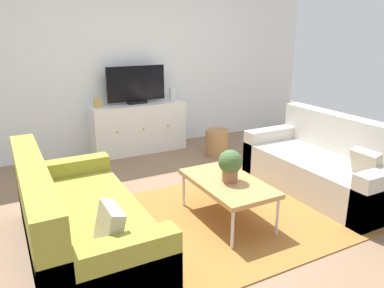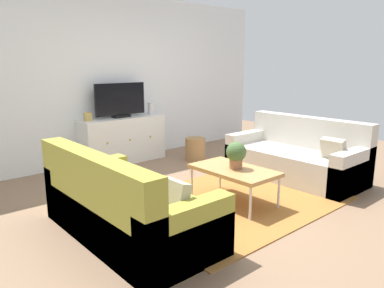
# 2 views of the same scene
# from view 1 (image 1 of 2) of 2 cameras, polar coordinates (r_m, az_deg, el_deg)

# --- Properties ---
(ground_plane) EXTENTS (10.00, 10.00, 0.00)m
(ground_plane) POSITION_cam_1_polar(r_m,az_deg,el_deg) (3.91, 3.84, -10.32)
(ground_plane) COLOR #84664C
(wall_back) EXTENTS (6.40, 0.12, 2.70)m
(wall_back) POSITION_cam_1_polar(r_m,az_deg,el_deg) (5.80, -9.54, 12.55)
(wall_back) COLOR white
(wall_back) RESTS_ON ground_plane
(area_rug) EXTENTS (2.50, 1.90, 0.01)m
(area_rug) POSITION_cam_1_polar(r_m,az_deg,el_deg) (3.79, 5.05, -11.16)
(area_rug) COLOR #9E662D
(area_rug) RESTS_ON ground_plane
(couch_left_side) EXTENTS (0.89, 1.86, 0.84)m
(couch_left_side) POSITION_cam_1_polar(r_m,az_deg,el_deg) (3.24, -17.77, -11.88)
(couch_left_side) COLOR olive
(couch_left_side) RESTS_ON ground_plane
(couch_right_side) EXTENTS (0.89, 1.86, 0.84)m
(couch_right_side) POSITION_cam_1_polar(r_m,az_deg,el_deg) (4.60, 20.13, -3.29)
(couch_right_side) COLOR beige
(couch_right_side) RESTS_ON ground_plane
(coffee_table) EXTENTS (0.57, 0.99, 0.42)m
(coffee_table) POSITION_cam_1_polar(r_m,az_deg,el_deg) (3.59, 5.49, -6.10)
(coffee_table) COLOR #B7844C
(coffee_table) RESTS_ON ground_plane
(potted_plant) EXTENTS (0.23, 0.23, 0.31)m
(potted_plant) POSITION_cam_1_polar(r_m,az_deg,el_deg) (3.51, 5.90, -3.10)
(potted_plant) COLOR #936042
(potted_plant) RESTS_ON coffee_table
(tv_console) EXTENTS (1.41, 0.47, 0.74)m
(tv_console) POSITION_cam_1_polar(r_m,az_deg,el_deg) (5.70, -8.24, 2.52)
(tv_console) COLOR white
(tv_console) RESTS_ON ground_plane
(flat_screen_tv) EXTENTS (0.88, 0.16, 0.55)m
(flat_screen_tv) POSITION_cam_1_polar(r_m,az_deg,el_deg) (5.59, -8.60, 8.96)
(flat_screen_tv) COLOR black
(flat_screen_tv) RESTS_ON tv_console
(glass_vase) EXTENTS (0.11, 0.11, 0.20)m
(glass_vase) POSITION_cam_1_polar(r_m,az_deg,el_deg) (5.82, -2.98, 7.73)
(glass_vase) COLOR silver
(glass_vase) RESTS_ON tv_console
(mantel_clock) EXTENTS (0.11, 0.07, 0.13)m
(mantel_clock) POSITION_cam_1_polar(r_m,az_deg,el_deg) (5.44, -14.26, 6.17)
(mantel_clock) COLOR tan
(mantel_clock) RESTS_ON tv_console
(wicker_basket) EXTENTS (0.34, 0.34, 0.38)m
(wicker_basket) POSITION_cam_1_polar(r_m,az_deg,el_deg) (5.53, 3.83, 0.25)
(wicker_basket) COLOR #9E7547
(wicker_basket) RESTS_ON ground_plane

